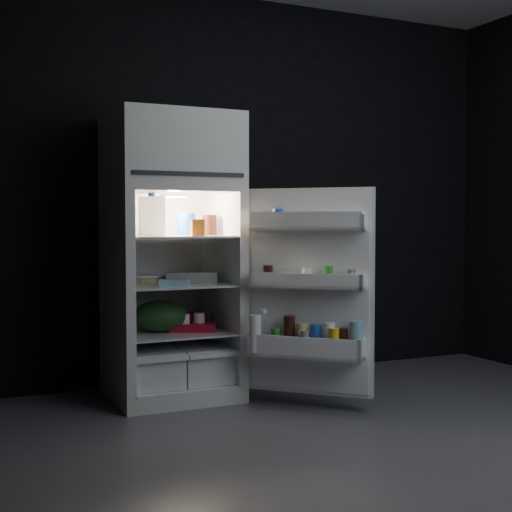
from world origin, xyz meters
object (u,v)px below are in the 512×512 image
egg_carton (192,278)px  refrigerator (170,246)px  fridge_door (309,295)px  yogurt_tray (193,327)px  milk_jug (152,216)px

egg_carton → refrigerator: bearing=153.7°
fridge_door → yogurt_tray: fridge_door is taller
egg_carton → fridge_door: bearing=-25.6°
refrigerator → fridge_door: 0.95m
milk_jug → yogurt_tray: bearing=-1.5°
fridge_door → egg_carton: 0.77m
milk_jug → yogurt_tray: milk_jug is taller
refrigerator → milk_jug: (-0.13, -0.05, 0.19)m
egg_carton → yogurt_tray: 0.31m
milk_jug → yogurt_tray: 0.74m
refrigerator → egg_carton: size_ratio=5.64×
refrigerator → milk_jug: refrigerator is taller
fridge_door → milk_jug: 1.09m
milk_jug → yogurt_tray: (0.25, -0.06, -0.69)m
fridge_door → yogurt_tray: bearing=134.8°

